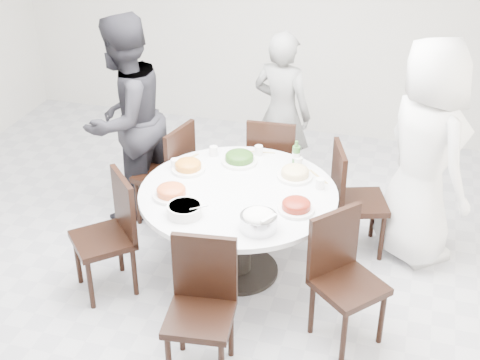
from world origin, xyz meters
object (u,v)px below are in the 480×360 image
(chair_se, at_px, (349,283))
(beverage_bottle, at_px, (296,153))
(soup_bowl, at_px, (185,210))
(chair_ne, at_px, (360,200))
(diner_right, at_px, (425,153))
(rice_bowl, at_px, (258,222))
(chair_s, at_px, (199,315))
(diner_middle, at_px, (282,114))
(diner_left, at_px, (125,119))
(dining_table, at_px, (238,233))
(chair_n, at_px, (274,163))
(chair_sw, at_px, (102,237))
(chair_nw, at_px, (163,173))

(chair_se, distance_m, beverage_bottle, 1.26)
(soup_bowl, height_order, beverage_bottle, beverage_bottle)
(chair_ne, height_order, diner_right, diner_right)
(chair_se, distance_m, rice_bowl, 0.74)
(chair_s, xyz_separation_m, rice_bowl, (0.21, 0.65, 0.33))
(diner_middle, bearing_deg, chair_s, 105.32)
(chair_s, height_order, chair_se, same)
(chair_se, xyz_separation_m, rice_bowl, (-0.66, 0.07, 0.33))
(diner_right, height_order, diner_left, diner_right)
(dining_table, xyz_separation_m, rice_bowl, (0.27, -0.45, 0.43))
(beverage_bottle, bearing_deg, chair_n, 120.12)
(soup_bowl, distance_m, beverage_bottle, 1.12)
(chair_se, xyz_separation_m, diner_right, (0.39, 1.19, 0.45))
(dining_table, bearing_deg, chair_se, -29.38)
(chair_sw, relative_size, chair_se, 1.00)
(diner_right, xyz_separation_m, soup_bowl, (-1.59, -1.08, -0.14))
(rice_bowl, relative_size, beverage_bottle, 1.19)
(dining_table, distance_m, diner_middle, 1.47)
(diner_right, distance_m, diner_middle, 1.51)
(chair_s, bearing_deg, chair_n, 83.85)
(chair_n, height_order, rice_bowl, chair_n)
(chair_s, xyz_separation_m, soup_bowl, (-0.33, 0.68, 0.31))
(chair_s, height_order, soup_bowl, chair_s)
(chair_n, height_order, diner_right, diner_right)
(dining_table, bearing_deg, diner_middle, 89.32)
(chair_ne, relative_size, chair_sw, 1.00)
(chair_n, bearing_deg, beverage_bottle, 117.34)
(rice_bowl, bearing_deg, chair_nw, 137.58)
(diner_right, bearing_deg, diner_left, 53.89)
(chair_nw, distance_m, chair_s, 1.89)
(diner_left, distance_m, rice_bowl, 1.83)
(chair_n, height_order, beverage_bottle, beverage_bottle)
(chair_nw, distance_m, rice_bowl, 1.55)
(chair_nw, relative_size, chair_se, 1.00)
(chair_s, bearing_deg, beverage_bottle, 73.81)
(chair_ne, bearing_deg, chair_sw, 102.53)
(chair_s, distance_m, rice_bowl, 0.76)
(dining_table, xyz_separation_m, chair_s, (0.06, -1.10, 0.10))
(dining_table, relative_size, chair_sw, 1.58)
(chair_se, bearing_deg, chair_n, 71.16)
(chair_sw, height_order, diner_right, diner_right)
(chair_ne, relative_size, rice_bowl, 3.70)
(chair_n, distance_m, diner_middle, 0.50)
(chair_ne, xyz_separation_m, chair_s, (-0.81, -1.68, 0.00))
(chair_sw, bearing_deg, beverage_bottle, 85.58)
(chair_se, bearing_deg, beverage_bottle, 71.02)
(beverage_bottle, bearing_deg, chair_se, -60.32)
(chair_s, relative_size, beverage_bottle, 4.40)
(dining_table, relative_size, diner_left, 0.82)
(dining_table, height_order, chair_sw, chair_sw)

